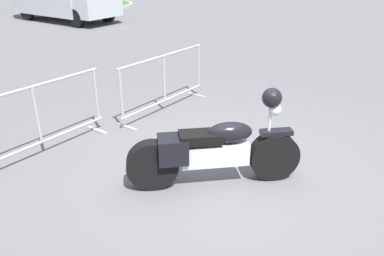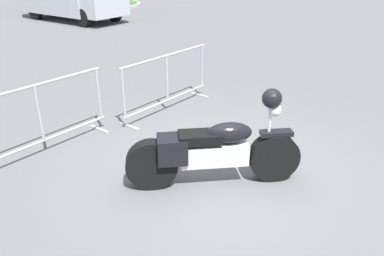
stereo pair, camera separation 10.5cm
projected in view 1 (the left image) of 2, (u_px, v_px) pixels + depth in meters
name	position (u px, v px, depth m)	size (l,w,h in m)	color
ground_plane	(221.00, 171.00, 5.14)	(120.00, 120.00, 0.00)	#5B5B5E
motorcycle	(215.00, 150.00, 4.68)	(1.88, 1.49, 1.26)	black
crowd_barrier_near	(38.00, 120.00, 5.34)	(2.22, 0.70, 1.07)	#9EA0A5
crowd_barrier_far	(164.00, 82.00, 6.90)	(2.22, 0.70, 1.07)	#9EA0A5
planter_island	(93.00, 2.00, 21.24)	(4.38, 4.38, 0.98)	#ADA89E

